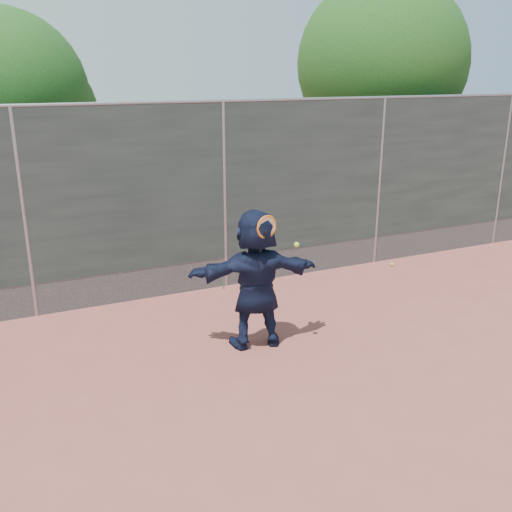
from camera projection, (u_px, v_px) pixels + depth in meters
name	position (u px, v px, depth m)	size (l,w,h in m)	color
ground	(338.00, 384.00, 6.55)	(80.00, 80.00, 0.00)	#9E4C42
player	(256.00, 279.00, 7.25)	(1.70, 0.54, 1.83)	#121832
ball_ground	(392.00, 264.00, 10.51)	(0.07, 0.07, 0.07)	#ACE031
fence	(224.00, 193.00, 9.09)	(20.00, 0.06, 3.03)	#38423D
swing_action	(269.00, 230.00, 6.90)	(0.55, 0.20, 0.51)	orange
tree_right	(387.00, 68.00, 12.29)	(3.78, 3.60, 5.39)	#382314
tree_left	(13.00, 100.00, 10.19)	(3.15, 3.00, 4.53)	#382314
weed_clump	(245.00, 277.00, 9.56)	(0.68, 0.07, 0.30)	#387226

